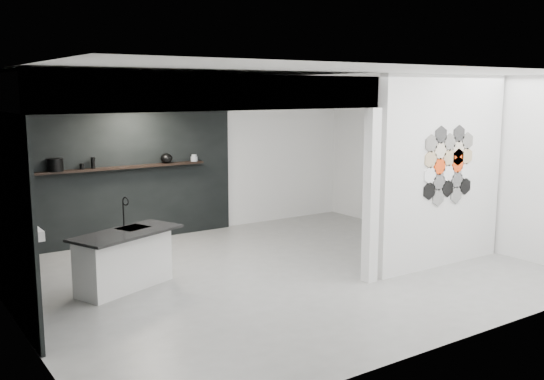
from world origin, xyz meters
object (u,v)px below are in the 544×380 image
Objects in this scene: kitchen_island at (124,259)px; utensil_cup at (82,166)px; wall_basin at (22,234)px; bottle_dark at (93,163)px; partition_panel at (442,172)px; glass_bowl at (194,159)px; glass_vase at (194,158)px; kettle at (166,158)px; stockpot at (55,165)px.

kitchen_island is 2.50m from utensil_cup.
wall_basin is 3.29× the size of bottle_dark.
bottle_dark reaches higher than kitchen_island.
glass_bowl is at bearing 118.23° from partition_panel.
glass_vase is (-2.08, 3.87, -0.02)m from partition_panel.
glass_bowl is at bearing 0.00° from bottle_dark.
kettle is 1.12× the size of bottle_dark.
glass_bowl is 0.02m from glass_vase.
kettle reaches higher than kitchen_island.
partition_panel reaches higher than kitchen_island.
wall_basin is at bearing -123.81° from utensil_cup.
glass_vase is (0.00, 0.00, 0.02)m from glass_bowl.
wall_basin is at bearing -140.03° from kettle.
glass_vase is at bearing 118.23° from partition_panel.
kitchen_island reaches higher than wall_basin.
wall_basin is 6.31× the size of utensil_cup.
partition_panel reaches higher than stockpot.
glass_vase reaches higher than glass_bowl.
kettle is 1.47m from utensil_cup.
kitchen_island is 16.77× the size of utensil_cup.
utensil_cup is (0.19, 2.30, 0.97)m from kitchen_island.
kitchen_island is (1.19, -0.23, -0.45)m from wall_basin.
partition_panel is 13.66× the size of kettle.
stockpot reaches higher than kettle.
kettle is (1.89, 0.00, -0.01)m from stockpot.
stockpot reaches higher than glass_bowl.
stockpot is 0.42m from utensil_cup.
partition_panel is 23.02× the size of glass_bowl.
kitchen_island is at bearing -121.86° from kettle.
glass_vase is (0.53, 0.00, -0.03)m from kettle.
utensil_cup is at bearing 180.00° from glass_bowl.
stockpot is at bearing 180.00° from glass_bowl.
utensil_cup reaches higher than wall_basin.
partition_panel reaches higher than glass_bowl.
utensil_cup is at bearing 63.61° from kitchen_island.
partition_panel is 5.62m from utensil_cup.
kitchen_island is at bearing -99.26° from bottle_dark.
utensil_cup reaches higher than kitchen_island.
bottle_dark is (-1.83, 0.00, 0.05)m from glass_bowl.
partition_panel is 5.49m from bottle_dark.
bottle_dark is at bearing 180.00° from glass_vase.
partition_panel reaches higher than kettle.
wall_basin is 2.35m from stockpot.
utensil_cup is at bearing 180.00° from bottle_dark.
partition_panel reaches higher than glass_vase.
glass_vase is 1.31× the size of utensil_cup.
bottle_dark is 1.92× the size of utensil_cup.
kitchen_island is at bearing -94.82° from utensil_cup.
kitchen_island is 3.32m from glass_bowl.
kettle is 1.65× the size of glass_vase.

